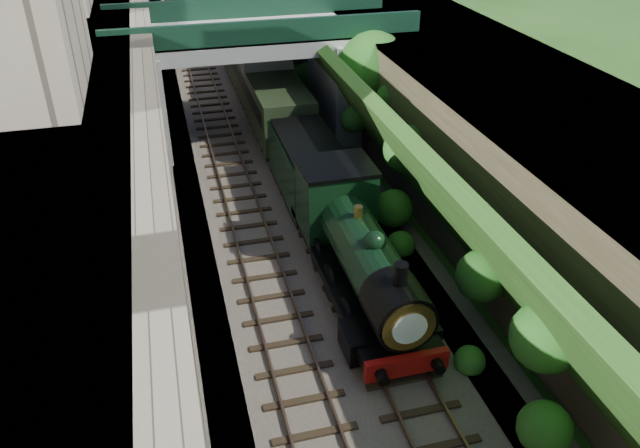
{
  "coord_description": "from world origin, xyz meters",
  "views": [
    {
      "loc": [
        -4.93,
        -9.63,
        14.41
      ],
      "look_at": [
        0.0,
        9.05,
        2.75
      ],
      "focal_mm": 35.0,
      "sensor_mm": 36.0,
      "label": 1
    }
  ],
  "objects_px": {
    "tree": "(374,68)",
    "locomotive": "(358,252)",
    "road_bridge": "(268,67)",
    "tender": "(309,172)"
  },
  "relations": [
    {
      "from": "road_bridge",
      "to": "tree",
      "type": "bearing_deg",
      "value": -35.71
    },
    {
      "from": "road_bridge",
      "to": "tree",
      "type": "distance_m",
      "value": 6.15
    },
    {
      "from": "tree",
      "to": "tender",
      "type": "distance_m",
      "value": 7.43
    },
    {
      "from": "tree",
      "to": "road_bridge",
      "type": "bearing_deg",
      "value": 144.29
    },
    {
      "from": "tree",
      "to": "locomotive",
      "type": "xyz_separation_m",
      "value": [
        -4.71,
        -12.24,
        -2.75
      ]
    },
    {
      "from": "road_bridge",
      "to": "tender",
      "type": "relative_size",
      "value": 2.67
    },
    {
      "from": "road_bridge",
      "to": "locomotive",
      "type": "distance_m",
      "value": 15.97
    },
    {
      "from": "road_bridge",
      "to": "tender",
      "type": "distance_m",
      "value": 8.81
    },
    {
      "from": "road_bridge",
      "to": "tree",
      "type": "relative_size",
      "value": 2.42
    },
    {
      "from": "tree",
      "to": "tender",
      "type": "relative_size",
      "value": 1.1
    }
  ]
}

